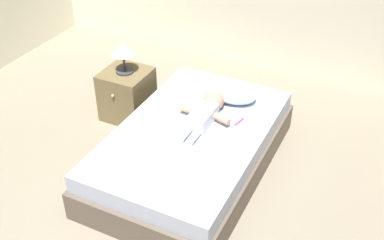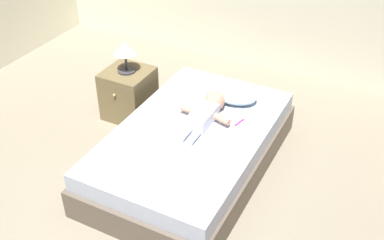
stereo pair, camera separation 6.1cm
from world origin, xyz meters
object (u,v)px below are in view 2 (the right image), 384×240
(pillow, at_px, (234,94))
(toothbrush, at_px, (240,122))
(bed, at_px, (192,149))
(nightstand, at_px, (129,94))
(baby, at_px, (207,112))
(lamp, at_px, (125,50))

(pillow, bearing_deg, toothbrush, -57.28)
(bed, height_order, pillow, pillow)
(bed, relative_size, toothbrush, 14.09)
(nightstand, bearing_deg, pillow, 7.09)
(baby, bearing_deg, bed, -100.13)
(pillow, distance_m, nightstand, 1.13)
(toothbrush, height_order, lamp, lamp)
(pillow, relative_size, nightstand, 0.88)
(toothbrush, bearing_deg, baby, -164.12)
(bed, relative_size, baby, 2.99)
(pillow, bearing_deg, bed, -102.04)
(pillow, height_order, toothbrush, pillow)
(bed, bearing_deg, nightstand, 154.47)
(nightstand, relative_size, lamp, 1.58)
(lamp, bearing_deg, pillow, 7.08)
(toothbrush, relative_size, lamp, 0.44)
(bed, distance_m, nightstand, 1.08)
(toothbrush, xyz_separation_m, lamp, (-1.30, 0.17, 0.33))
(bed, distance_m, lamp, 1.21)
(baby, relative_size, toothbrush, 4.71)
(nightstand, distance_m, lamp, 0.50)
(toothbrush, bearing_deg, nightstand, 172.37)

